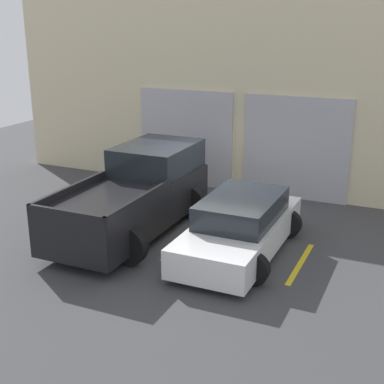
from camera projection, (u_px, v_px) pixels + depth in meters
The scene contains 7 objects.
ground_plane at pixel (206, 223), 13.78m from camera, with size 28.00×28.00×0.00m, color #3D3D3F.
shophouse_building at pixel (250, 97), 15.76m from camera, with size 15.91×0.68×5.71m.
pickup_truck at pixel (137, 195), 13.11m from camera, with size 2.55×5.07×1.95m.
sedan_white at pixel (240, 227), 11.89m from camera, with size 2.16×4.31×1.29m.
parking_stripe_far_left at pixel (85, 224), 13.69m from camera, with size 0.12×2.20×0.01m, color gold.
parking_stripe_left at pixel (183, 242), 12.60m from camera, with size 0.12×2.20×0.01m, color gold.
parking_stripe_centre at pixel (300, 263), 11.50m from camera, with size 0.12×2.20×0.01m, color gold.
Camera 1 is at (4.97, -11.86, 5.02)m, focal length 50.00 mm.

